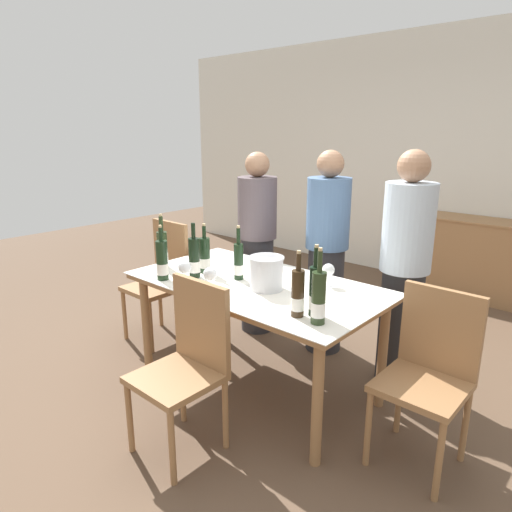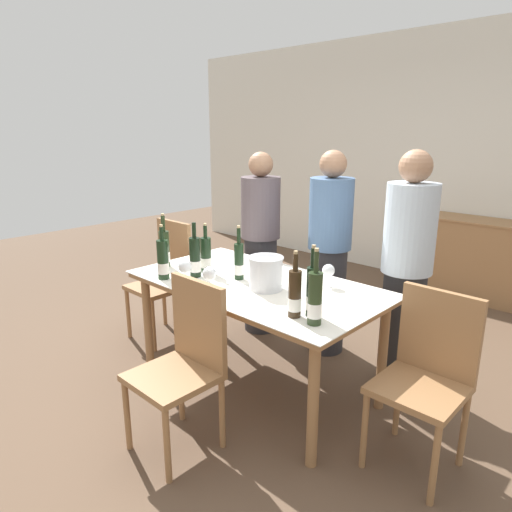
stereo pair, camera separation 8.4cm
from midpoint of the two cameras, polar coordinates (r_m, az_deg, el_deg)
The scene contains 22 objects.
ground_plane at distance 3.31m, azimuth 0.76°, elevation -15.91°, with size 12.00×12.00×0.00m, color brown.
back_wall at distance 5.59m, azimuth 23.79°, elevation 10.91°, with size 8.00×0.10×2.80m.
sideboard_cabinet at distance 5.28m, azimuth 27.83°, elevation -0.64°, with size 1.42×0.46×0.84m.
dining_table at distance 3.01m, azimuth 0.80°, elevation -4.69°, with size 1.68×0.91×0.76m.
ice_bucket at distance 2.83m, azimuth 2.09°, elevation -2.04°, with size 0.22×0.22×0.21m.
wine_bottle_0 at distance 3.02m, azimuth -1.34°, elevation -0.73°, with size 0.06×0.06×0.37m.
wine_bottle_1 at distance 2.43m, azimuth 5.86°, elevation -4.83°, with size 0.07×0.07×0.36m.
wine_bottle_2 at distance 2.35m, azimuth 8.40°, elevation -5.43°, with size 0.08×0.08×0.40m.
wine_bottle_3 at distance 3.08m, azimuth -10.79°, elevation -0.57°, with size 0.08×0.08×0.37m.
wine_bottle_4 at distance 2.45m, azimuth 8.02°, elevation -4.51°, with size 0.07×0.07×0.39m.
wine_bottle_5 at distance 3.09m, azimuth -6.86°, elevation -0.28°, with size 0.08×0.08×0.37m.
wine_bottle_6 at distance 3.36m, azimuth -10.67°, elevation 0.83°, with size 0.08×0.08×0.39m.
wine_bottle_7 at distance 3.19m, azimuth -5.53°, elevation 0.04°, with size 0.08×0.08×0.35m.
wine_glass_0 at distance 2.81m, azimuth -4.99°, elevation -2.29°, with size 0.09×0.09×0.15m.
wine_glass_1 at distance 2.93m, azimuth 9.85°, elevation -1.87°, with size 0.08×0.08×0.15m.
wine_glass_2 at distance 2.95m, azimuth -8.07°, elevation -1.40°, with size 0.09×0.09×0.16m.
chair_left_end at distance 3.92m, azimuth -10.58°, elevation -2.06°, with size 0.42×0.42×0.99m.
chair_near_front at distance 2.57m, azimuth -7.89°, elevation -12.24°, with size 0.42×0.42×0.95m.
chair_right_end at distance 2.59m, azimuth 21.54°, elevation -12.96°, with size 0.42×0.42×0.94m.
person_host at distance 3.90m, azimuth 1.19°, elevation 1.42°, with size 0.33×0.33×1.55m.
person_guest_left at distance 3.57m, azimuth 9.79°, elevation 0.11°, with size 0.33×0.33×1.59m.
person_guest_right at distance 3.19m, azimuth 18.94°, elevation -2.12°, with size 0.33×0.33×1.61m.
Camera 2 is at (1.94, -2.05, 1.73)m, focal length 32.00 mm.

